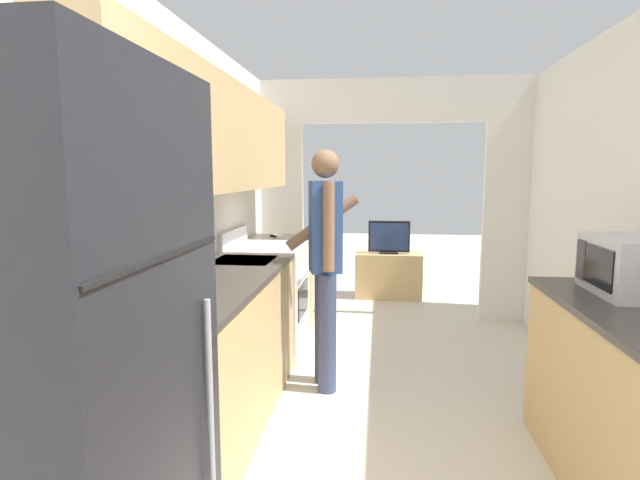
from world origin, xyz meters
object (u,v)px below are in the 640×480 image
tv_cabinet (388,275)px  television (389,238)px  knife (274,236)px  person (325,262)px  refrigerator (53,393)px  microwave (635,266)px  range_oven (267,297)px

tv_cabinet → television: television is taller
television → knife: (-1.14, -1.34, 0.17)m
person → television: size_ratio=3.37×
refrigerator → tv_cabinet: 5.06m
television → microwave: bearing=-71.2°
television → knife: 1.77m
tv_cabinet → knife: knife is taller
range_oven → tv_cabinet: (1.07, 2.02, -0.19)m
refrigerator → person: 2.26m
microwave → tv_cabinet: 3.77m
range_oven → knife: range_oven is taller
refrigerator → knife: size_ratio=6.39×
knife → television: bearing=12.2°
range_oven → tv_cabinet: 2.29m
tv_cabinet → knife: (-1.14, -1.38, 0.65)m
range_oven → tv_cabinet: bearing=62.0°
range_oven → tv_cabinet: range_oven is taller
person → knife: bearing=10.6°
person → television: bearing=-25.7°
refrigerator → microwave: bearing=32.7°
range_oven → knife: (-0.07, 0.64, 0.46)m
person → microwave: person is taller
person → knife: 1.49m
range_oven → television: bearing=61.5°
range_oven → refrigerator: bearing=-89.2°
tv_cabinet → refrigerator: bearing=-101.9°
microwave → television: bearing=108.8°
microwave → knife: 3.14m
person → tv_cabinet: person is taller
refrigerator → range_oven: 2.93m
person → microwave: size_ratio=3.29×
refrigerator → person: size_ratio=1.08×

